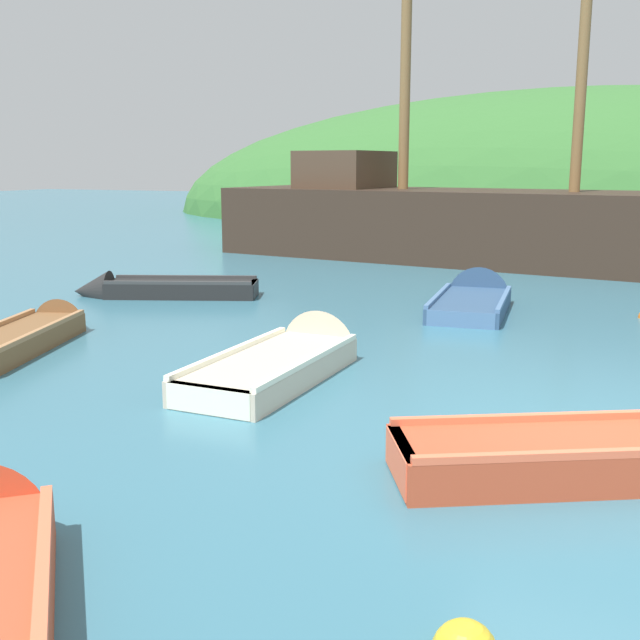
{
  "coord_description": "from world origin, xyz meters",
  "views": [
    {
      "loc": [
        0.25,
        -7.34,
        2.69
      ],
      "look_at": [
        -4.31,
        3.67,
        0.25
      ],
      "focal_mm": 42.83,
      "sensor_mm": 36.0,
      "label": 1
    }
  ],
  "objects": [
    {
      "name": "sailing_ship",
      "position": [
        -4.12,
        14.25,
        0.74
      ],
      "size": [
        17.62,
        5.99,
        11.06
      ],
      "rotation": [
        0.0,
        0.0,
        -0.14
      ],
      "color": "#38281E",
      "rests_on": "ground"
    },
    {
      "name": "shore_hill",
      "position": [
        -2.43,
        34.21,
        0.0
      ],
      "size": [
        45.33,
        23.65,
        12.87
      ],
      "primitive_type": "ellipsoid",
      "color": "#387033",
      "rests_on": "ground"
    },
    {
      "name": "rowboat_outer_right",
      "position": [
        -8.18,
        1.49,
        0.1
      ],
      "size": [
        1.91,
        3.82,
        0.87
      ],
      "rotation": [
        0.0,
        0.0,
        1.86
      ],
      "color": "brown",
      "rests_on": "ground"
    },
    {
      "name": "rowboat_center",
      "position": [
        0.28,
        -0.47,
        0.13
      ],
      "size": [
        3.71,
        2.58,
        0.96
      ],
      "rotation": [
        0.0,
        0.0,
        0.48
      ],
      "color": "#C64C2D",
      "rests_on": "ground"
    },
    {
      "name": "rowboat_far",
      "position": [
        -2.52,
        7.11,
        0.08
      ],
      "size": [
        1.51,
        3.48,
        1.21
      ],
      "rotation": [
        0.0,
        0.0,
        1.65
      ],
      "color": "#335175",
      "rests_on": "ground"
    },
    {
      "name": "rowboat_outer_left",
      "position": [
        -8.84,
        5.76,
        0.11
      ],
      "size": [
        3.87,
        2.14,
        0.86
      ],
      "rotation": [
        0.0,
        0.0,
        3.49
      ],
      "color": "black",
      "rests_on": "ground"
    },
    {
      "name": "rowboat_portside",
      "position": [
        -3.85,
        1.63,
        0.1
      ],
      "size": [
        1.28,
        3.67,
        1.13
      ],
      "rotation": [
        0.0,
        0.0,
        1.54
      ],
      "color": "beige",
      "rests_on": "ground"
    },
    {
      "name": "ground_plane",
      "position": [
        0.0,
        0.0,
        0.0
      ],
      "size": [
        120.0,
        120.0,
        0.0
      ],
      "primitive_type": "plane",
      "color": "teal"
    }
  ]
}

